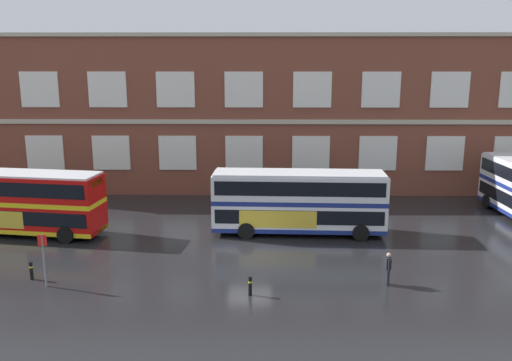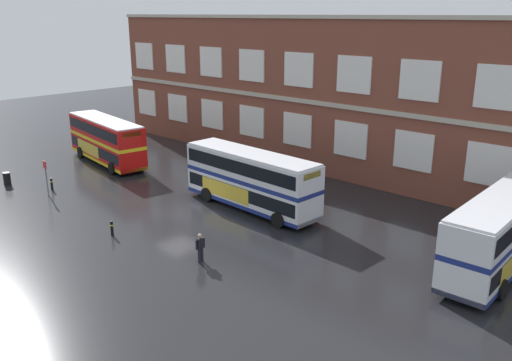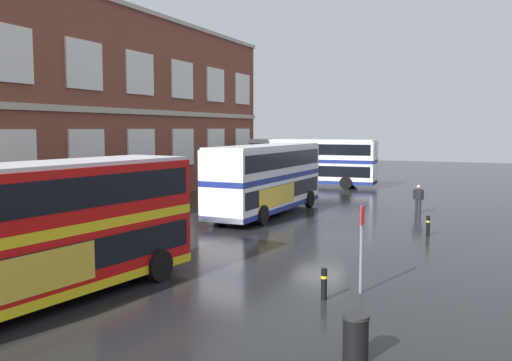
% 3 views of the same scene
% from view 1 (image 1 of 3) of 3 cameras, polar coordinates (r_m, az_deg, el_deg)
% --- Properties ---
extents(ground_plane, '(120.00, 120.00, 0.00)m').
position_cam_1_polar(ground_plane, '(33.07, -0.57, -6.76)').
color(ground_plane, black).
extents(brick_terminal_building, '(49.03, 8.19, 13.10)m').
position_cam_1_polar(brick_terminal_building, '(47.39, -1.13, 7.14)').
color(brick_terminal_building, brown).
rests_on(brick_terminal_building, ground).
extents(double_decker_near, '(11.26, 4.14, 4.07)m').
position_cam_1_polar(double_decker_near, '(37.61, -24.02, -2.05)').
color(double_decker_near, red).
rests_on(double_decker_near, ground).
extents(double_decker_middle, '(11.09, 3.19, 4.07)m').
position_cam_1_polar(double_decker_middle, '(34.52, 4.57, -2.22)').
color(double_decker_middle, silver).
rests_on(double_decker_middle, ground).
extents(waiting_passenger, '(0.26, 0.63, 1.70)m').
position_cam_1_polar(waiting_passenger, '(27.81, 13.88, -8.97)').
color(waiting_passenger, black).
rests_on(waiting_passenger, ground).
extents(bus_stand_flag, '(0.44, 0.10, 2.70)m').
position_cam_1_polar(bus_stand_flag, '(28.58, -21.66, -7.42)').
color(bus_stand_flag, slate).
rests_on(bus_stand_flag, ground).
extents(safety_bollard_west, '(0.19, 0.19, 0.95)m').
position_cam_1_polar(safety_bollard_west, '(26.09, -0.63, -11.12)').
color(safety_bollard_west, black).
rests_on(safety_bollard_west, ground).
extents(safety_bollard_east, '(0.19, 0.19, 0.95)m').
position_cam_1_polar(safety_bollard_east, '(30.12, -22.80, -8.81)').
color(safety_bollard_east, black).
rests_on(safety_bollard_east, ground).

